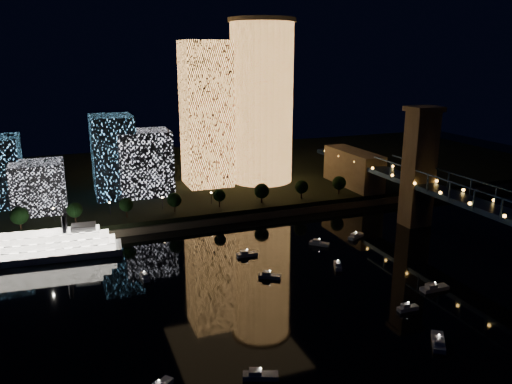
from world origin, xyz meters
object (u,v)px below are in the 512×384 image
(tower_cylindrical, at_px, (262,102))
(tower_rectangular, at_px, (206,115))
(truss_bridge, at_px, (507,221))
(riverboat, at_px, (41,248))

(tower_cylindrical, xyz_separation_m, tower_rectangular, (-28.93, 2.63, -5.49))
(truss_bridge, xyz_separation_m, riverboat, (-147.54, 63.27, -12.07))
(tower_cylindrical, xyz_separation_m, riverboat, (-107.81, -59.95, -42.16))
(riverboat, bearing_deg, truss_bridge, -23.21)
(truss_bridge, relative_size, riverboat, 4.86)
(tower_cylindrical, xyz_separation_m, truss_bridge, (39.73, -123.22, -30.09))
(truss_bridge, bearing_deg, tower_cylindrical, 107.87)
(tower_cylindrical, bearing_deg, tower_rectangular, 174.82)
(tower_cylindrical, height_order, tower_rectangular, tower_cylindrical)
(truss_bridge, bearing_deg, riverboat, 156.79)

